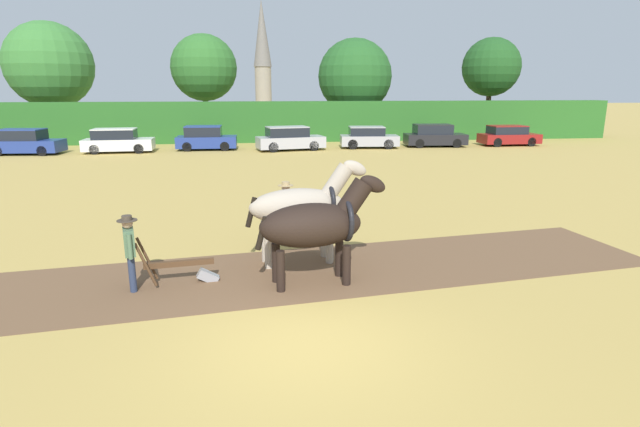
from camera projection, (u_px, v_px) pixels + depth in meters
ground_plane at (306, 341)px, 8.22m from camera, size 240.00×240.00×0.00m
plowed_furrow_strip at (139, 287)px, 10.44m from camera, size 23.87×6.23×0.01m
hedgerow at (263, 122)px, 38.04m from camera, size 55.94×1.48×3.04m
tree_far_left at (49, 65)px, 40.21m from camera, size 6.83×6.83×9.23m
tree_left at (204, 68)px, 41.97m from camera, size 5.52×5.52×8.44m
tree_center_left at (355, 76)px, 42.16m from camera, size 6.23×6.23×8.10m
tree_center at (491, 67)px, 43.86m from camera, size 5.06×5.06×8.34m
church_spire at (263, 58)px, 62.77m from camera, size 2.26×2.26×14.67m
draft_horse_lead_left at (316, 224)px, 10.38m from camera, size 2.86×1.23×2.36m
draft_horse_lead_right at (302, 206)px, 11.65m from camera, size 2.96×1.14×2.49m
plow at (186, 269)px, 10.60m from camera, size 1.69×0.53×1.13m
farmer_at_plow at (130, 248)px, 10.08m from camera, size 0.40×0.61×1.59m
farmer_beside_team at (286, 207)px, 13.31m from camera, size 0.53×0.45×1.65m
parked_car_left at (25, 142)px, 31.00m from camera, size 4.39×2.15×1.58m
parked_car_center_left at (118, 141)px, 31.94m from camera, size 4.35×2.03×1.53m
parked_car_center at (206, 138)px, 33.29m from camera, size 3.93×1.83×1.59m
parked_car_center_right at (290, 139)px, 33.05m from camera, size 4.67×2.57×1.57m
parked_car_right at (368, 138)px, 34.32m from camera, size 4.08×2.10×1.47m
parked_car_far_right at (434, 136)px, 35.14m from camera, size 4.33×2.10×1.56m
parked_car_end_right at (508, 136)px, 35.80m from camera, size 4.17×1.78×1.43m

